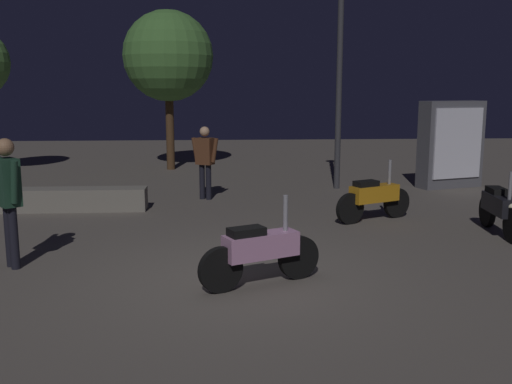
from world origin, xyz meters
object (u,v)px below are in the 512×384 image
motorcycle_black_parked_left (500,208)px  person_bystander_far (8,191)px  streetlamp_near (340,51)px  kiosk_billboard (451,144)px  person_rider_beside (205,157)px  motorcycle_pink_foreground (261,251)px  motorcycle_orange_parked_right (374,197)px

motorcycle_black_parked_left → person_bystander_far: bearing=-74.5°
streetlamp_near → kiosk_billboard: streetlamp_near is taller
person_rider_beside → streetlamp_near: (3.15, 1.21, 2.31)m
motorcycle_black_parked_left → kiosk_billboard: kiosk_billboard is taller
motorcycle_pink_foreground → kiosk_billboard: kiosk_billboard is taller
motorcycle_black_parked_left → kiosk_billboard: 4.76m
motorcycle_pink_foreground → motorcycle_black_parked_left: (4.16, 2.32, 0.00)m
motorcycle_black_parked_left → streetlamp_near: (-1.83, 4.61, 2.81)m
person_rider_beside → motorcycle_orange_parked_right: bearing=-97.9°
streetlamp_near → person_rider_beside: bearing=-158.9°
person_rider_beside → streetlamp_near: bearing=-40.8°
person_rider_beside → person_bystander_far: (-2.51, -4.79, 0.12)m
person_rider_beside → kiosk_billboard: kiosk_billboard is taller
motorcycle_black_parked_left → kiosk_billboard: bearing=173.1°
motorcycle_black_parked_left → motorcycle_orange_parked_right: size_ratio=1.08×
kiosk_billboard → streetlamp_near: bearing=-16.8°
motorcycle_black_parked_left → person_bystander_far: person_bystander_far is taller
motorcycle_orange_parked_right → streetlamp_near: (0.01, 3.50, 2.81)m
motorcycle_black_parked_left → person_rider_beside: (-4.97, 3.40, 0.50)m
person_rider_beside → person_bystander_far: 5.41m
motorcycle_pink_foreground → person_bystander_far: (-3.32, 0.93, 0.63)m
motorcycle_orange_parked_right → kiosk_billboard: 4.53m
motorcycle_orange_parked_right → person_bystander_far: person_bystander_far is taller
motorcycle_black_parked_left → streetlamp_near: size_ratio=0.32×
motorcycle_pink_foreground → kiosk_billboard: (5.12, 6.95, 0.61)m
motorcycle_black_parked_left → streetlamp_near: 5.70m
motorcycle_black_parked_left → motorcycle_orange_parked_right: (-1.83, 1.12, 0.00)m
motorcycle_orange_parked_right → streetlamp_near: bearing=64.2°
motorcycle_pink_foreground → motorcycle_black_parked_left: bearing=4.5°
person_rider_beside → kiosk_billboard: 6.06m
motorcycle_orange_parked_right → kiosk_billboard: kiosk_billboard is taller
motorcycle_black_parked_left → person_bystander_far: (-7.48, -1.40, 0.63)m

